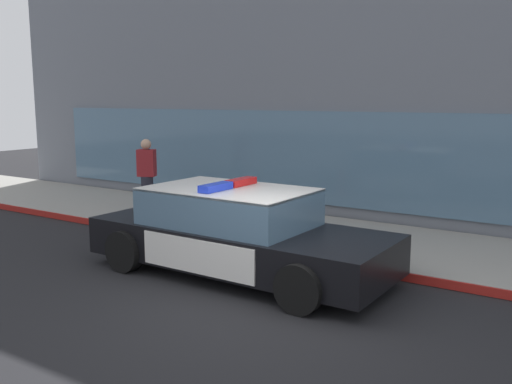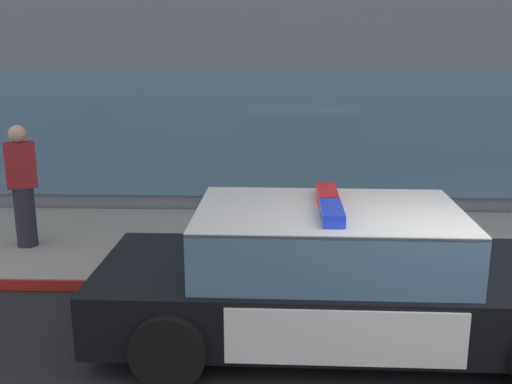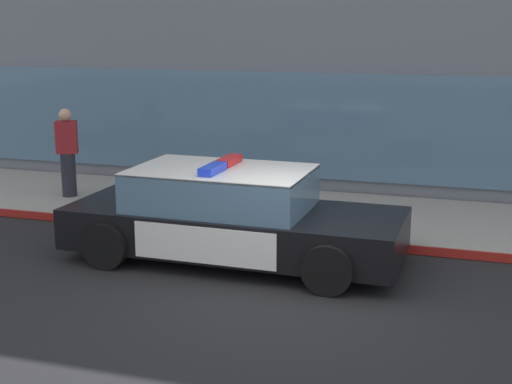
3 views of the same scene
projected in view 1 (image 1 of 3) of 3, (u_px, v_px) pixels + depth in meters
ground at (266, 311)px, 7.47m from camera, size 48.00×48.00×0.00m
sidewalk at (373, 244)px, 10.58m from camera, size 48.00×3.15×0.15m
curb_red_paint at (336, 265)px, 9.27m from camera, size 28.80×0.04×0.14m
storefront_building at (475, 35)px, 15.93m from camera, size 24.30×11.56×9.13m
police_cruiser at (236, 232)px, 8.95m from camera, size 4.95×2.13×1.49m
fire_hydrant at (233, 216)px, 11.05m from camera, size 0.34×0.39×0.73m
pedestrian_on_sidewalk at (147, 176)px, 13.05m from camera, size 0.47×0.41×1.71m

